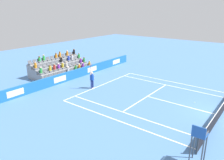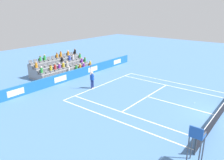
{
  "view_description": "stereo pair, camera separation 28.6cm",
  "coord_description": "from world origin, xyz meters",
  "px_view_note": "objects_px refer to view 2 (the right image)",
  "views": [
    {
      "loc": [
        17.24,
        2.62,
        7.92
      ],
      "look_at": [
        0.76,
        -10.03,
        1.1
      ],
      "focal_mm": 35.23,
      "sensor_mm": 36.0,
      "label": 1
    },
    {
      "loc": [
        17.07,
        2.85,
        7.92
      ],
      "look_at": [
        0.76,
        -10.03,
        1.1
      ],
      "focal_mm": 35.23,
      "sensor_mm": 36.0,
      "label": 2
    }
  ],
  "objects_px": {
    "tennis_net": "(221,111)",
    "loose_tennis_ball": "(195,103)",
    "umpire_chair": "(196,140)",
    "tennis_player": "(92,79)"
  },
  "relations": [
    {
      "from": "tennis_player",
      "to": "umpire_chair",
      "type": "height_order",
      "value": "tennis_player"
    },
    {
      "from": "tennis_player",
      "to": "umpire_chair",
      "type": "xyz_separation_m",
      "value": [
        5.23,
        12.25,
        0.53
      ]
    },
    {
      "from": "tennis_net",
      "to": "loose_tennis_ball",
      "type": "height_order",
      "value": "tennis_net"
    },
    {
      "from": "tennis_net",
      "to": "tennis_player",
      "type": "distance_m",
      "value": 12.13
    },
    {
      "from": "umpire_chair",
      "to": "loose_tennis_ball",
      "type": "relative_size",
      "value": 34.41
    },
    {
      "from": "tennis_player",
      "to": "loose_tennis_ball",
      "type": "height_order",
      "value": "tennis_player"
    },
    {
      "from": "tennis_net",
      "to": "tennis_player",
      "type": "xyz_separation_m",
      "value": [
        1.53,
        -12.02,
        0.5
      ]
    },
    {
      "from": "tennis_net",
      "to": "loose_tennis_ball",
      "type": "bearing_deg",
      "value": -117.19
    },
    {
      "from": "tennis_net",
      "to": "loose_tennis_ball",
      "type": "relative_size",
      "value": 176.03
    },
    {
      "from": "tennis_player",
      "to": "loose_tennis_ball",
      "type": "xyz_separation_m",
      "value": [
        -2.75,
        9.64,
        -0.96
      ]
    }
  ]
}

